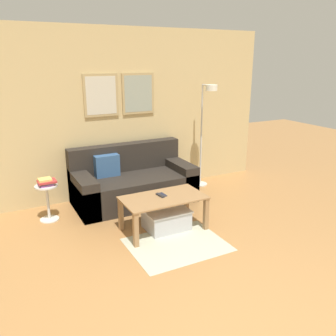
{
  "coord_description": "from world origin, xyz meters",
  "views": [
    {
      "loc": [
        -1.6,
        -1.37,
        2.09
      ],
      "look_at": [
        0.26,
        2.2,
        0.85
      ],
      "focal_mm": 38.0,
      "sensor_mm": 36.0,
      "label": 1
    }
  ],
  "objects": [
    {
      "name": "remote_control",
      "position": [
        0.23,
        2.36,
        0.45
      ],
      "size": [
        0.06,
        0.15,
        0.02
      ],
      "primitive_type": "cube",
      "rotation": [
        0.0,
        0.0,
        0.11
      ],
      "color": "#232328",
      "rests_on": "coffee_table"
    },
    {
      "name": "coffee_table",
      "position": [
        0.25,
        2.31,
        0.36
      ],
      "size": [
        1.03,
        0.57,
        0.44
      ],
      "color": "#997047",
      "rests_on": "ground_plane"
    },
    {
      "name": "wall_back",
      "position": [
        0.01,
        3.82,
        1.28
      ],
      "size": [
        5.6,
        0.09,
        2.55
      ],
      "color": "tan",
      "rests_on": "ground_plane"
    },
    {
      "name": "side_table",
      "position": [
        -1.0,
        3.27,
        0.29
      ],
      "size": [
        0.3,
        0.3,
        0.5
      ],
      "color": "silver",
      "rests_on": "ground_plane"
    },
    {
      "name": "floor_lamp",
      "position": [
        1.57,
        3.39,
        1.11
      ],
      "size": [
        0.25,
        0.47,
        1.71
      ],
      "color": "silver",
      "rests_on": "ground_plane"
    },
    {
      "name": "couch",
      "position": [
        0.26,
        3.37,
        0.29
      ],
      "size": [
        1.77,
        0.87,
        0.84
      ],
      "color": "#28231E",
      "rests_on": "ground_plane"
    },
    {
      "name": "storage_bin",
      "position": [
        0.29,
        2.32,
        0.13
      ],
      "size": [
        0.55,
        0.43,
        0.26
      ],
      "color": "#B2B2B7",
      "rests_on": "ground_plane"
    },
    {
      "name": "area_rug",
      "position": [
        0.21,
        1.88,
        0.0
      ],
      "size": [
        1.1,
        0.88,
        0.01
      ],
      "primitive_type": "cube",
      "color": "#B2B79E",
      "rests_on": "ground_plane"
    },
    {
      "name": "cell_phone",
      "position": [
        0.27,
        2.38,
        0.45
      ],
      "size": [
        0.07,
        0.14,
        0.01
      ],
      "primitive_type": "cube",
      "rotation": [
        0.0,
        0.0,
        0.05
      ],
      "color": "#1E2338",
      "rests_on": "coffee_table"
    },
    {
      "name": "book_stack",
      "position": [
        -0.99,
        3.28,
        0.54
      ],
      "size": [
        0.23,
        0.19,
        0.09
      ],
      "color": "#8C4C93",
      "rests_on": "side_table"
    }
  ]
}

